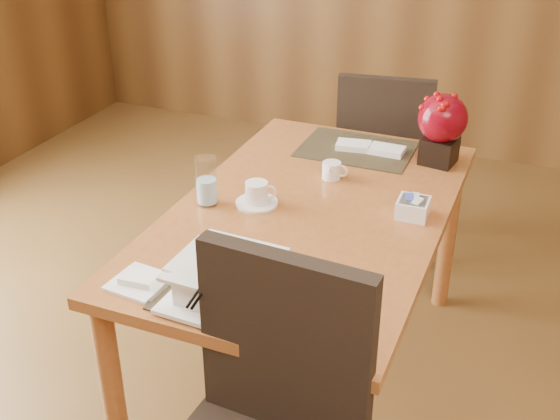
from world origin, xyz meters
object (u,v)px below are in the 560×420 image
at_px(soup_setting, 226,281).
at_px(water_glass, 206,181).
at_px(sugar_caddy, 413,208).
at_px(berry_decor, 442,125).
at_px(creamer_jug, 332,170).
at_px(coffee_cup, 257,195).
at_px(dining_table, 310,233).
at_px(bread_plate, 140,282).
at_px(far_chair, 384,155).

relative_size(soup_setting, water_glass, 1.80).
bearing_deg(sugar_caddy, berry_decor, 90.66).
xyz_separation_m(creamer_jug, berry_decor, (0.34, 0.29, 0.13)).
height_order(soup_setting, berry_decor, berry_decor).
bearing_deg(coffee_cup, water_glass, -159.46).
distance_m(dining_table, coffee_cup, 0.23).
bearing_deg(coffee_cup, soup_setting, -74.39).
distance_m(berry_decor, bread_plate, 1.33).
relative_size(berry_decor, far_chair, 0.29).
bearing_deg(creamer_jug, berry_decor, 35.86).
relative_size(bread_plate, far_chair, 0.16).
height_order(creamer_jug, sugar_caddy, creamer_jug).
bearing_deg(water_glass, berry_decor, 43.70).
bearing_deg(dining_table, water_glass, -164.28).
xyz_separation_m(berry_decor, far_chair, (-0.32, 0.45, -0.37)).
relative_size(dining_table, sugar_caddy, 14.42).
relative_size(creamer_jug, far_chair, 0.09).
bearing_deg(water_glass, sugar_caddy, 14.88).
relative_size(coffee_cup, bread_plate, 0.96).
xyz_separation_m(water_glass, creamer_jug, (0.34, 0.36, -0.05)).
xyz_separation_m(soup_setting, berry_decor, (0.36, 1.13, 0.10)).
bearing_deg(creamer_jug, dining_table, -92.01).
distance_m(coffee_cup, bread_plate, 0.59).
height_order(berry_decor, bread_plate, berry_decor).
bearing_deg(far_chair, coffee_cup, 70.42).
distance_m(sugar_caddy, bread_plate, 0.94).
xyz_separation_m(dining_table, berry_decor, (0.33, 0.55, 0.26)).
xyz_separation_m(coffee_cup, berry_decor, (0.52, 0.59, 0.12)).
bearing_deg(bread_plate, dining_table, 63.96).
relative_size(coffee_cup, far_chair, 0.16).
distance_m(soup_setting, berry_decor, 1.20).
bearing_deg(coffee_cup, creamer_jug, 59.56).
relative_size(water_glass, sugar_caddy, 1.68).
bearing_deg(bread_plate, far_chair, 79.19).
relative_size(dining_table, berry_decor, 5.36).
xyz_separation_m(dining_table, water_glass, (-0.35, -0.10, 0.18)).
relative_size(creamer_jug, sugar_caddy, 0.86).
relative_size(dining_table, creamer_jug, 16.72).
bearing_deg(dining_table, soup_setting, -93.21).
relative_size(coffee_cup, water_glass, 0.85).
bearing_deg(berry_decor, soup_setting, -107.78).
relative_size(dining_table, soup_setting, 4.77).
xyz_separation_m(creamer_jug, sugar_caddy, (0.35, -0.18, -0.00)).
distance_m(soup_setting, sugar_caddy, 0.76).
xyz_separation_m(soup_setting, coffee_cup, (-0.15, 0.55, -0.02)).
bearing_deg(soup_setting, far_chair, 90.65).
xyz_separation_m(berry_decor, bread_plate, (-0.63, -1.16, -0.15)).
distance_m(water_glass, bread_plate, 0.52).
height_order(berry_decor, far_chair, berry_decor).
bearing_deg(bread_plate, berry_decor, 61.55).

